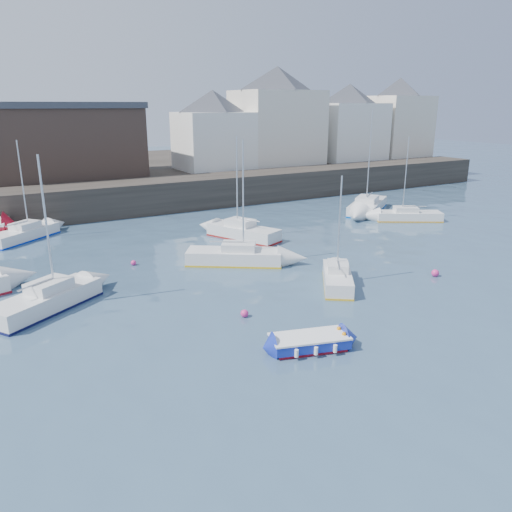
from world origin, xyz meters
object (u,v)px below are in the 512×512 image
sailboat_c (337,278)px  buoy_mid (435,276)px  sailboat_a (47,300)px  sailboat_b (235,256)px  sailboat_d (408,215)px  buoy_far (134,265)px  sailboat_f (243,232)px  sailboat_g (367,206)px  blue_dinghy (309,342)px  buoy_near (245,317)px  sailboat_h (24,234)px

sailboat_c → buoy_mid: bearing=-15.1°
sailboat_a → sailboat_c: sailboat_a is taller
sailboat_b → sailboat_a: bearing=-169.7°
sailboat_d → buoy_far: size_ratio=21.40×
sailboat_f → sailboat_b: bearing=-123.0°
sailboat_f → sailboat_g: 15.99m
blue_dinghy → buoy_near: bearing=100.4°
sailboat_b → sailboat_c: 7.45m
sailboat_c → sailboat_g: (15.89, 15.31, 0.07)m
sailboat_d → sailboat_h: 32.79m
sailboat_a → sailboat_c: (15.31, -4.49, -0.07)m
sailboat_g → buoy_far: 25.81m
sailboat_c → buoy_far: size_ratio=18.18×
blue_dinghy → sailboat_g: (21.95, 21.03, 0.19)m
buoy_mid → blue_dinghy: bearing=-161.9°
sailboat_b → sailboat_f: bearing=57.0°
sailboat_f → sailboat_g: sailboat_g is taller
blue_dinghy → sailboat_f: bearing=70.6°
sailboat_a → sailboat_g: 33.02m
sailboat_a → sailboat_d: sailboat_a is taller
sailboat_b → sailboat_d: size_ratio=1.08×
buoy_near → sailboat_d: bearing=26.7°
sailboat_b → sailboat_g: sailboat_g is taller
buoy_mid → sailboat_c: bearing=164.9°
buoy_mid → sailboat_d: bearing=50.1°
buoy_near → sailboat_a: bearing=145.5°
buoy_near → buoy_mid: 13.16m
sailboat_h → buoy_near: bearing=-69.5°
sailboat_f → buoy_mid: bearing=-66.3°
sailboat_a → buoy_mid: bearing=-16.0°
sailboat_g → buoy_near: (-22.76, -16.61, -0.55)m
sailboat_g → sailboat_h: bearing=170.9°
sailboat_b → buoy_mid: bearing=-41.1°
sailboat_b → sailboat_g: 21.06m
sailboat_c → buoy_far: 13.43m
blue_dinghy → sailboat_d: bearing=35.7°
blue_dinghy → sailboat_g: 30.40m
sailboat_c → sailboat_d: sailboat_d is taller
blue_dinghy → sailboat_b: bearing=77.5°
blue_dinghy → sailboat_d: (22.44, 16.10, 0.09)m
sailboat_b → sailboat_c: (3.32, -6.67, -0.04)m
blue_dinghy → sailboat_f: 18.92m
sailboat_b → sailboat_d: (19.69, 3.70, -0.07)m
sailboat_a → buoy_near: size_ratio=19.76×
sailboat_a → blue_dinghy: bearing=-47.8°
sailboat_f → sailboat_h: bearing=151.8°
sailboat_h → buoy_near: (8.03, -21.54, -0.50)m
sailboat_h → buoy_mid: size_ratio=16.57×
sailboat_b → sailboat_d: bearing=10.7°
buoy_near → buoy_mid: size_ratio=0.87×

